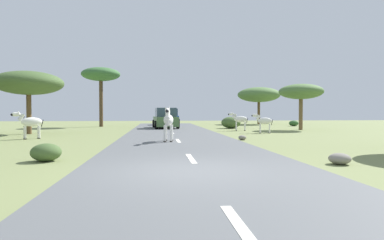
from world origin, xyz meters
name	(u,v)px	position (x,y,z in m)	size (l,w,h in m)	color
ground_plane	(187,173)	(0.00, 0.00, 0.00)	(90.00, 90.00, 0.00)	olive
road	(199,171)	(0.30, 0.00, 0.03)	(6.00, 64.00, 0.05)	#56595B
lane_markings	(206,179)	(0.30, -1.00, 0.05)	(0.16, 56.00, 0.01)	silver
zebra_0	(168,121)	(-0.19, 7.70, 1.04)	(0.56, 1.76, 1.66)	silver
zebra_1	(30,122)	(-7.46, 10.47, 0.90)	(1.45, 1.01, 1.50)	silver
zebra_2	(264,121)	(6.49, 13.80, 0.82)	(1.39, 0.73, 1.37)	silver
zebra_3	(239,119)	(5.59, 16.88, 0.87)	(1.52, 0.60, 1.45)	silver
car_0	(165,119)	(-0.01, 20.54, 0.85)	(2.28, 4.47, 1.74)	#476B38
car_1	(170,117)	(0.64, 28.10, 0.85)	(2.02, 4.34, 1.74)	#1E479E
tree_0	(29,83)	(-9.05, 14.60, 3.31)	(4.37, 4.37, 4.09)	brown
tree_2	(101,75)	(-6.15, 24.83, 5.01)	(3.70, 3.70, 5.75)	#4C3823
tree_4	(259,95)	(11.22, 29.80, 3.45)	(5.00, 5.00, 4.34)	brown
tree_6	(301,92)	(10.76, 17.42, 3.05)	(3.49, 3.49, 3.69)	brown
bush_0	(294,123)	(13.11, 24.20, 0.29)	(0.95, 0.86, 0.57)	#2D5628
bush_1	(46,152)	(-3.96, 2.22, 0.26)	(0.88, 0.79, 0.53)	#425B2D
bush_2	(231,123)	(5.72, 20.36, 0.51)	(1.70, 1.53, 1.02)	#425B2D
rock_0	(340,159)	(4.30, 0.77, 0.16)	(0.60, 0.59, 0.31)	gray
rock_1	(242,138)	(3.66, 8.71, 0.12)	(0.42, 0.39, 0.24)	gray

